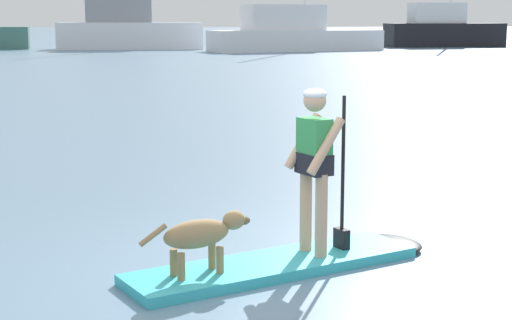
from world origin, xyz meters
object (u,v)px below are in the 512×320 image
Objects in this scene: dog at (202,235)px; moored_boat_outer at (443,30)px; moored_boat_center at (293,34)px; paddleboard at (293,262)px; moored_boat_far_port at (128,29)px; person_paddler at (315,159)px.

dog is 0.09× the size of moored_boat_outer.
moored_boat_center is at bearing 76.98° from dog.
dog is at bearing -158.44° from paddleboard.
dog is (-0.92, -0.36, 0.41)m from paddleboard.
moored_boat_far_port is at bearing 89.91° from dog.
moored_boat_center is at bearing -156.37° from moored_boat_outer.
moored_boat_far_port is 13.04m from moored_boat_center.
dog is 0.09× the size of moored_boat_far_port.
moored_boat_far_port is at bearing -179.18° from moored_boat_outer.
dog is at bearing -90.09° from moored_boat_far_port.
moored_boat_center is at bearing -26.13° from moored_boat_far_port.
dog is 52.34m from moored_boat_center.
moored_boat_center is (11.79, 50.99, 0.79)m from dog.
moored_boat_outer is (25.76, 57.10, 0.94)m from dog.
paddleboard is 0.25× the size of moored_boat_center.
person_paddler is 0.13× the size of moored_boat_outer.
moored_boat_outer is at bearing 23.63° from moored_boat_center.
moored_boat_far_port is at bearing 153.87° from moored_boat_center.
moored_boat_outer reaches higher than moored_boat_far_port.
paddleboard is 3.07× the size of dog.
person_paddler is 61.75m from moored_boat_outer.
moored_boat_outer reaches higher than person_paddler.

